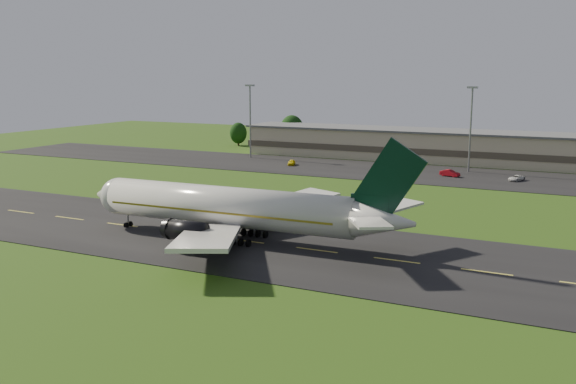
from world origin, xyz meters
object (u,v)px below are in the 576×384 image
at_px(airliner, 232,208).
at_px(service_vehicle_a, 292,162).
at_px(light_mast_west, 250,112).
at_px(service_vehicle_b, 450,173).
at_px(terminal, 486,149).
at_px(light_mast_centre, 471,119).
at_px(service_vehicle_c, 516,178).

height_order(airliner, service_vehicle_a, airliner).
bearing_deg(light_mast_west, service_vehicle_a, -27.14).
bearing_deg(light_mast_west, airliner, -62.32).
distance_m(service_vehicle_a, service_vehicle_b, 40.62).
bearing_deg(service_vehicle_a, terminal, 11.84).
height_order(light_mast_centre, service_vehicle_c, light_mast_centre).
height_order(airliner, light_mast_west, light_mast_west).
bearing_deg(light_mast_centre, light_mast_west, 180.00).
bearing_deg(terminal, service_vehicle_a, -150.75).
bearing_deg(service_vehicle_b, light_mast_west, 96.69).
bearing_deg(service_vehicle_a, light_mast_centre, -5.98).
bearing_deg(airliner, service_vehicle_b, 75.82).
distance_m(terminal, service_vehicle_a, 51.03).
bearing_deg(light_mast_centre, service_vehicle_a, -168.57).
distance_m(airliner, terminal, 98.11).
height_order(airliner, light_mast_centre, light_mast_centre).
bearing_deg(service_vehicle_c, light_mast_centre, 167.42).
xyz_separation_m(service_vehicle_b, service_vehicle_c, (14.46, 0.30, -0.15)).
xyz_separation_m(light_mast_west, service_vehicle_b, (57.58, -9.39, -11.88)).
relative_size(airliner, terminal, 0.35).
relative_size(airliner, service_vehicle_a, 12.64).
height_order(airliner, service_vehicle_c, airliner).
height_order(light_mast_centre, service_vehicle_b, light_mast_centre).
relative_size(terminal, light_mast_centre, 7.13).
xyz_separation_m(terminal, service_vehicle_a, (-44.44, -24.88, -3.20)).
distance_m(light_mast_west, service_vehicle_c, 73.61).
relative_size(service_vehicle_b, service_vehicle_c, 1.05).
xyz_separation_m(airliner, service_vehicle_a, (-24.98, 71.28, -3.87)).
distance_m(airliner, light_mast_centre, 82.38).
xyz_separation_m(airliner, service_vehicle_c, (30.10, 70.89, -3.96)).
distance_m(terminal, light_mast_west, 64.10).
relative_size(service_vehicle_a, service_vehicle_b, 0.88).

